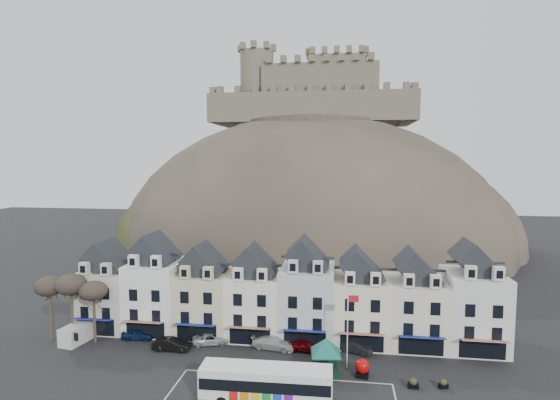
# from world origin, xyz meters

# --- Properties ---
(coach_bay_markings) EXTENTS (22.00, 7.50, 0.01)m
(coach_bay_markings) POSITION_xyz_m (2.00, 1.25, 0.00)
(coach_bay_markings) COLOR silver
(coach_bay_markings) RESTS_ON ground
(townhouse_terrace) EXTENTS (54.40, 9.35, 11.80)m
(townhouse_terrace) POSITION_xyz_m (0.15, 15.97, 5.30)
(townhouse_terrace) COLOR beige
(townhouse_terrace) RESTS_ON ground
(castle_hill) EXTENTS (100.00, 76.00, 68.00)m
(castle_hill) POSITION_xyz_m (1.25, 68.95, 0.11)
(castle_hill) COLOR #36312A
(castle_hill) RESTS_ON ground
(castle) EXTENTS (50.20, 22.20, 22.00)m
(castle) POSITION_xyz_m (0.51, 75.93, 40.19)
(castle) COLOR #6A6151
(castle) RESTS_ON ground
(tree_left_far) EXTENTS (3.61, 3.61, 8.24)m
(tree_left_far) POSITION_xyz_m (-29.00, 10.50, 6.90)
(tree_left_far) COLOR #31271F
(tree_left_far) RESTS_ON ground
(tree_left_mid) EXTENTS (3.78, 3.78, 8.64)m
(tree_left_mid) POSITION_xyz_m (-26.00, 10.50, 7.24)
(tree_left_mid) COLOR #31271F
(tree_left_mid) RESTS_ON ground
(tree_left_near) EXTENTS (3.43, 3.43, 7.84)m
(tree_left_near) POSITION_xyz_m (-23.00, 10.50, 6.55)
(tree_left_near) COLOR #31271F
(tree_left_near) RESTS_ON ground
(bus) EXTENTS (12.55, 3.22, 3.52)m
(bus) POSITION_xyz_m (0.73, -0.05, 1.95)
(bus) COLOR #262628
(bus) RESTS_ON ground
(bus_shelter) EXTENTS (6.21, 6.21, 3.96)m
(bus_shelter) POSITION_xyz_m (6.13, 6.24, 3.08)
(bus_shelter) COLOR black
(bus_shelter) RESTS_ON ground
(red_buoy) EXTENTS (1.54, 1.54, 1.91)m
(red_buoy) POSITION_xyz_m (10.00, 6.25, 0.98)
(red_buoy) COLOR black
(red_buoy) RESTS_ON ground
(flagpole) EXTENTS (1.22, 0.18, 8.46)m
(flagpole) POSITION_xyz_m (8.52, 8.11, 4.83)
(flagpole) COLOR silver
(flagpole) RESTS_ON ground
(white_van) EXTENTS (2.90, 5.23, 2.26)m
(white_van) POSITION_xyz_m (-25.15, 10.42, 1.13)
(white_van) COLOR silver
(white_van) RESTS_ON ground
(planter_west) EXTENTS (1.05, 0.73, 1.04)m
(planter_west) POSITION_xyz_m (14.98, 4.58, 0.50)
(planter_west) COLOR black
(planter_west) RESTS_ON ground
(planter_east) EXTENTS (1.03, 0.73, 0.93)m
(planter_east) POSITION_xyz_m (18.00, 5.00, 0.45)
(planter_east) COLOR black
(planter_east) RESTS_ON ground
(car_navy) EXTENTS (4.21, 1.95, 1.40)m
(car_navy) POSITION_xyz_m (-18.01, 12.00, 0.70)
(car_navy) COLOR #0E1D47
(car_navy) RESTS_ON ground
(car_black) EXTENTS (4.51, 1.63, 1.48)m
(car_black) POSITION_xyz_m (-12.51, 9.50, 0.74)
(car_black) COLOR black
(car_black) RESTS_ON ground
(car_silver) EXTENTS (5.06, 3.48, 1.30)m
(car_silver) POSITION_xyz_m (-8.30, 12.00, 0.65)
(car_silver) COLOR silver
(car_silver) RESTS_ON ground
(car_white) EXTENTS (5.61, 3.01, 1.55)m
(car_white) POSITION_xyz_m (-0.40, 11.69, 0.77)
(car_white) COLOR silver
(car_white) RESTS_ON ground
(car_maroon) EXTENTS (4.30, 2.36, 1.38)m
(car_maroon) POSITION_xyz_m (3.53, 11.49, 0.69)
(car_maroon) COLOR #5B0508
(car_maroon) RESTS_ON ground
(car_charcoal) EXTENTS (4.32, 2.90, 1.35)m
(car_charcoal) POSITION_xyz_m (9.42, 12.00, 0.67)
(car_charcoal) COLOR black
(car_charcoal) RESTS_ON ground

